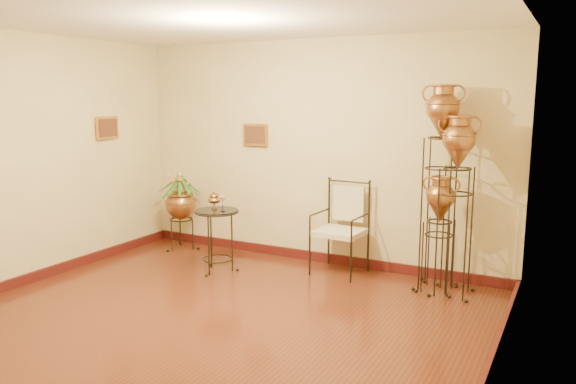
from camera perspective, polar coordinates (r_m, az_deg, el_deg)
The scene contains 8 objects.
ground at distance 5.33m, azimuth -9.19°, elevation -13.67°, with size 5.00×5.00×0.00m, color #551F14.
room_shell at distance 4.92m, azimuth -9.75°, elevation 5.25°, with size 5.02×5.02×2.81m.
amphora_tall at distance 6.25m, azimuth 15.11°, elevation 0.61°, with size 0.45×0.45×2.25m.
amphora_mid at distance 6.13m, azimuth 16.66°, elevation -1.27°, with size 0.57×0.57×1.94m.
amphora_short at distance 6.28m, azimuth 15.08°, elevation -4.08°, with size 0.42×0.42×1.29m.
planter_urn at distance 7.87m, azimuth -10.86°, elevation -0.89°, with size 0.81×0.81×1.21m.
armchair at distance 6.71m, azimuth 5.26°, elevation -3.70°, with size 0.65×0.61×1.10m.
side_table at distance 6.84m, azimuth -7.20°, elevation -4.81°, with size 0.64×0.64×0.96m.
Camera 1 is at (2.98, -3.88, 2.10)m, focal length 35.00 mm.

